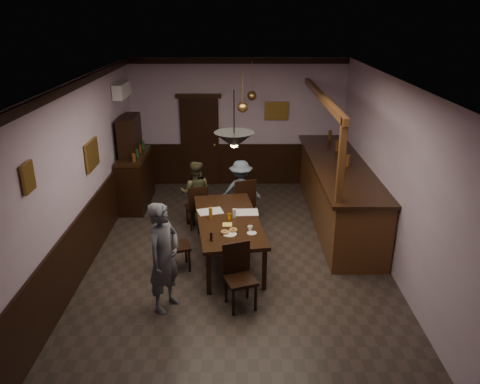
{
  "coord_description": "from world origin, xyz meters",
  "views": [
    {
      "loc": [
        0.04,
        -6.8,
        4.01
      ],
      "look_at": [
        0.05,
        0.47,
        1.15
      ],
      "focal_mm": 35.0,
      "sensor_mm": 36.0,
      "label": 1
    }
  ],
  "objects_px": {
    "coffee_cup": "(250,228)",
    "person_seated_right": "(241,191)",
    "bar_counter": "(337,189)",
    "chair_far_right": "(244,200)",
    "dining_table": "(228,222)",
    "chair_side": "(173,243)",
    "chair_far_left": "(197,205)",
    "chair_near": "(239,272)",
    "pendant_brass_mid": "(243,107)",
    "pendant_brass_far": "(252,96)",
    "soda_can": "(229,217)",
    "pendant_iron": "(234,140)",
    "person_seated_left": "(196,193)",
    "sideboard": "(135,170)",
    "person_standing": "(164,257)"
  },
  "relations": [
    {
      "from": "chair_far_right",
      "to": "dining_table",
      "type": "bearing_deg",
      "value": 60.4
    },
    {
      "from": "pendant_brass_far",
      "to": "chair_near",
      "type": "bearing_deg",
      "value": -93.73
    },
    {
      "from": "pendant_brass_mid",
      "to": "person_standing",
      "type": "bearing_deg",
      "value": -110.3
    },
    {
      "from": "chair_far_left",
      "to": "coffee_cup",
      "type": "bearing_deg",
      "value": 100.87
    },
    {
      "from": "coffee_cup",
      "to": "pendant_brass_mid",
      "type": "distance_m",
      "value": 2.55
    },
    {
      "from": "chair_near",
      "to": "person_seated_right",
      "type": "height_order",
      "value": "person_seated_right"
    },
    {
      "from": "chair_far_right",
      "to": "coffee_cup",
      "type": "bearing_deg",
      "value": 74.7
    },
    {
      "from": "chair_far_left",
      "to": "pendant_brass_mid",
      "type": "xyz_separation_m",
      "value": [
        0.87,
        0.4,
        1.81
      ]
    },
    {
      "from": "dining_table",
      "to": "chair_near",
      "type": "xyz_separation_m",
      "value": [
        0.18,
        -1.31,
        -0.17
      ]
    },
    {
      "from": "person_seated_right",
      "to": "pendant_iron",
      "type": "relative_size",
      "value": 1.57
    },
    {
      "from": "chair_far_right",
      "to": "person_seated_left",
      "type": "xyz_separation_m",
      "value": [
        -0.94,
        0.14,
        0.1
      ]
    },
    {
      "from": "person_seated_left",
      "to": "pendant_brass_far",
      "type": "height_order",
      "value": "pendant_brass_far"
    },
    {
      "from": "chair_far_left",
      "to": "pendant_brass_mid",
      "type": "relative_size",
      "value": 1.09
    },
    {
      "from": "chair_side",
      "to": "chair_far_right",
      "type": "bearing_deg",
      "value": -50.54
    },
    {
      "from": "dining_table",
      "to": "soda_can",
      "type": "height_order",
      "value": "soda_can"
    },
    {
      "from": "chair_far_right",
      "to": "soda_can",
      "type": "xyz_separation_m",
      "value": [
        -0.25,
        -1.38,
        0.27
      ]
    },
    {
      "from": "dining_table",
      "to": "chair_near",
      "type": "bearing_deg",
      "value": -82.17
    },
    {
      "from": "chair_near",
      "to": "bar_counter",
      "type": "distance_m",
      "value": 3.59
    },
    {
      "from": "chair_far_left",
      "to": "coffee_cup",
      "type": "distance_m",
      "value": 1.95
    },
    {
      "from": "coffee_cup",
      "to": "person_seated_right",
      "type": "bearing_deg",
      "value": 85.41
    },
    {
      "from": "person_seated_right",
      "to": "soda_can",
      "type": "height_order",
      "value": "person_seated_right"
    },
    {
      "from": "bar_counter",
      "to": "soda_can",
      "type": "bearing_deg",
      "value": -140.58
    },
    {
      "from": "pendant_brass_mid",
      "to": "pendant_brass_far",
      "type": "bearing_deg",
      "value": 80.82
    },
    {
      "from": "person_seated_right",
      "to": "bar_counter",
      "type": "relative_size",
      "value": 0.28
    },
    {
      "from": "chair_near",
      "to": "bar_counter",
      "type": "bearing_deg",
      "value": 37.04
    },
    {
      "from": "person_seated_left",
      "to": "sideboard",
      "type": "height_order",
      "value": "sideboard"
    },
    {
      "from": "coffee_cup",
      "to": "soda_can",
      "type": "relative_size",
      "value": 0.67
    },
    {
      "from": "person_standing",
      "to": "coffee_cup",
      "type": "bearing_deg",
      "value": -23.87
    },
    {
      "from": "person_seated_left",
      "to": "chair_near",
      "type": "bearing_deg",
      "value": 108.31
    },
    {
      "from": "dining_table",
      "to": "soda_can",
      "type": "distance_m",
      "value": 0.14
    },
    {
      "from": "person_seated_right",
      "to": "chair_far_right",
      "type": "bearing_deg",
      "value": 98.26
    },
    {
      "from": "chair_side",
      "to": "bar_counter",
      "type": "distance_m",
      "value": 3.65
    },
    {
      "from": "coffee_cup",
      "to": "pendant_brass_far",
      "type": "xyz_separation_m",
      "value": [
        0.09,
        3.29,
        1.5
      ]
    },
    {
      "from": "chair_far_right",
      "to": "sideboard",
      "type": "bearing_deg",
      "value": -43.19
    },
    {
      "from": "chair_near",
      "to": "chair_side",
      "type": "distance_m",
      "value": 1.44
    },
    {
      "from": "person_seated_left",
      "to": "person_seated_right",
      "type": "bearing_deg",
      "value": -170.29
    },
    {
      "from": "pendant_brass_mid",
      "to": "person_seated_right",
      "type": "bearing_deg",
      "value": 172.76
    },
    {
      "from": "person_seated_right",
      "to": "bar_counter",
      "type": "height_order",
      "value": "bar_counter"
    },
    {
      "from": "chair_far_left",
      "to": "chair_far_right",
      "type": "distance_m",
      "value": 0.9
    },
    {
      "from": "chair_near",
      "to": "dining_table",
      "type": "bearing_deg",
      "value": 78.08
    },
    {
      "from": "dining_table",
      "to": "pendant_brass_far",
      "type": "xyz_separation_m",
      "value": [
        0.45,
        2.83,
        1.61
      ]
    },
    {
      "from": "chair_far_right",
      "to": "soda_can",
      "type": "bearing_deg",
      "value": 61.82
    },
    {
      "from": "soda_can",
      "to": "pendant_brass_far",
      "type": "distance_m",
      "value": 3.28
    },
    {
      "from": "dining_table",
      "to": "chair_side",
      "type": "xyz_separation_m",
      "value": [
        -0.88,
        -0.34,
        -0.21
      ]
    },
    {
      "from": "sideboard",
      "to": "bar_counter",
      "type": "distance_m",
      "value": 4.27
    },
    {
      "from": "chair_far_right",
      "to": "sideboard",
      "type": "distance_m",
      "value": 2.59
    },
    {
      "from": "pendant_brass_far",
      "to": "soda_can",
      "type": "bearing_deg",
      "value": -98.4
    },
    {
      "from": "chair_far_left",
      "to": "bar_counter",
      "type": "height_order",
      "value": "bar_counter"
    },
    {
      "from": "chair_near",
      "to": "pendant_brass_far",
      "type": "distance_m",
      "value": 4.52
    },
    {
      "from": "pendant_iron",
      "to": "chair_side",
      "type": "bearing_deg",
      "value": 155.83
    }
  ]
}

